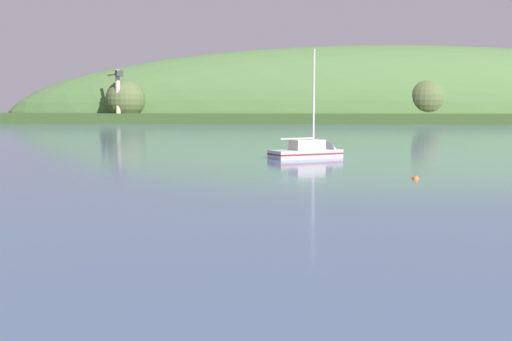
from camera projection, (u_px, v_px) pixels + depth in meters
The scene contains 4 objects.
far_shoreline_hill at pixel (371, 121), 261.81m from camera, with size 433.83×89.91×65.90m.
dockside_crane at pixel (118, 97), 234.41m from camera, with size 9.41×12.50×20.78m.
sailboat_near_mooring at pixel (314, 154), 69.43m from camera, with size 9.66×7.25×13.79m.
mooring_buoy_midchannel at pixel (415, 179), 48.48m from camera, with size 0.55×0.55×0.63m.
Camera 1 is at (3.95, 1.65, 5.67)m, focal length 42.04 mm.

